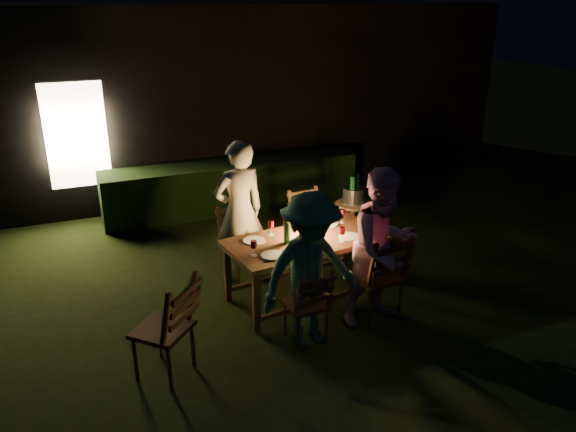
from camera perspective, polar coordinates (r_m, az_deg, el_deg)
name	(u,v)px	position (r m, az deg, el deg)	size (l,w,h in m)	color
garden_envelope	(218,90)	(11.45, -7.09, 12.55)	(40.00, 40.00, 3.20)	black
dining_table	(306,244)	(6.43, 1.82, -2.88)	(1.91, 1.12, 0.75)	#442D16
chair_near_left	(307,317)	(5.83, 1.91, -10.17)	(0.42, 0.45, 0.89)	#442D16
chair_near_right	(377,291)	(6.26, 9.04, -7.53)	(0.50, 0.54, 1.06)	#442D16
chair_far_left	(242,257)	(7.02, -4.67, -4.22)	(0.53, 0.56, 0.97)	#442D16
chair_far_right	(311,241)	(7.45, 2.33, -2.51)	(0.50, 0.53, 1.01)	#442D16
chair_end	(388,254)	(7.26, 10.14, -3.79)	(0.49, 0.46, 0.89)	#442D16
chair_spare	(166,345)	(5.44, -12.31, -12.67)	(0.70, 0.70, 1.07)	#442D16
person_house_side	(239,212)	(6.82, -4.98, 0.43)	(0.65, 0.42, 1.77)	beige
person_opp_right	(383,247)	(5.99, 9.64, -3.15)	(0.84, 0.66, 1.73)	#CF8EBA
person_opp_left	(310,271)	(5.53, 2.27, -5.60)	(1.05, 0.61, 1.63)	#376E53
lantern	(308,223)	(6.40, 2.00, -0.74)	(0.16, 0.16, 0.35)	white
plate_far_left	(254,241)	(6.33, -3.47, -2.51)	(0.25, 0.25, 0.01)	white
plate_near_left	(272,255)	(5.97, -1.59, -4.01)	(0.25, 0.25, 0.01)	white
plate_far_right	(328,224)	(6.79, 4.11, -0.81)	(0.25, 0.25, 0.01)	white
plate_near_right	(349,237)	(6.46, 6.26, -2.09)	(0.25, 0.25, 0.01)	white
wineglass_a	(271,228)	(6.45, -1.73, -1.22)	(0.06, 0.06, 0.18)	#59070F
wineglass_b	(254,248)	(5.95, -3.50, -3.29)	(0.06, 0.06, 0.18)	#59070F
wineglass_c	(342,235)	(6.30, 5.50, -1.89)	(0.06, 0.06, 0.18)	#59070F
wineglass_d	(342,216)	(6.82, 5.51, -0.02)	(0.06, 0.06, 0.18)	#59070F
wineglass_e	(312,242)	(6.08, 2.50, -2.70)	(0.06, 0.06, 0.18)	silver
bottle_table	(287,231)	(6.23, -0.12, -1.56)	(0.07, 0.07, 0.28)	#0F471E
napkin_left	(309,251)	(6.08, 2.19, -3.57)	(0.18, 0.14, 0.01)	red
napkin_right	(361,237)	(6.46, 7.40, -2.17)	(0.18, 0.14, 0.01)	red
phone	(270,260)	(5.88, -1.82, -4.47)	(0.14, 0.07, 0.01)	black
side_table	(353,208)	(7.82, 6.64, 0.80)	(0.49, 0.49, 0.67)	brown
ice_bucket	(354,195)	(7.75, 6.70, 2.11)	(0.30, 0.30, 0.22)	#A5A8AD
bottle_bucket_a	(352,193)	(7.68, 6.53, 2.32)	(0.07, 0.07, 0.32)	#0F471E
bottle_bucket_b	(356,191)	(7.79, 6.90, 2.59)	(0.07, 0.07, 0.32)	#0F471E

